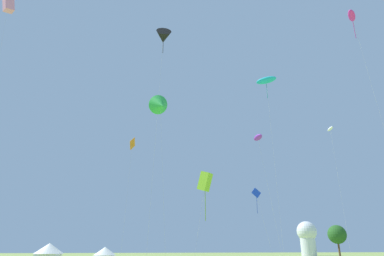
{
  "coord_description": "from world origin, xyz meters",
  "views": [
    {
      "loc": [
        -8.11,
        -3.15,
        2.17
      ],
      "look_at": [
        0.0,
        32.0,
        15.16
      ],
      "focal_mm": 31.44,
      "sensor_mm": 36.0,
      "label": 1
    }
  ],
  "objects": [
    {
      "name": "kite_purple_parafoil",
      "position": [
        13.21,
        43.24,
        18.56
      ],
      "size": [
        2.15,
        3.42,
        19.09
      ],
      "color": "purple",
      "rests_on": "ground"
    },
    {
      "name": "festival_tent_right",
      "position": [
        -17.68,
        58.35,
        1.69
      ],
      "size": [
        4.68,
        4.68,
        3.04
      ],
      "color": "white",
      "rests_on": "ground"
    },
    {
      "name": "kite_lime_box",
      "position": [
        2.02,
        34.08,
        9.46
      ],
      "size": [
        2.61,
        1.88,
        10.65
      ],
      "color": "#99DB2D",
      "rests_on": "ground"
    },
    {
      "name": "kite_cyan_parafoil",
      "position": [
        13.75,
        39.93,
        26.96
      ],
      "size": [
        3.24,
        3.19,
        27.61
      ],
      "color": "#1EB7CC",
      "rests_on": "ground"
    },
    {
      "name": "kite_white_parafoil",
      "position": [
        27.96,
        45.37,
        21.89
      ],
      "size": [
        1.4,
        2.53,
        22.36
      ],
      "color": "white",
      "rests_on": "ground"
    },
    {
      "name": "kite_orange_diamond",
      "position": [
        -5.59,
        55.37,
        19.7
      ],
      "size": [
        1.37,
        2.41,
        21.12
      ],
      "color": "orange",
      "rests_on": "ground"
    },
    {
      "name": "kite_blue_diamond",
      "position": [
        13.41,
        45.66,
        10.04
      ],
      "size": [
        2.62,
        1.35,
        11.18
      ],
      "color": "blue",
      "rests_on": "ground"
    },
    {
      "name": "kite_green_delta",
      "position": [
        -2.89,
        38.57,
        20.51
      ],
      "size": [
        3.25,
        3.66,
        22.21
      ],
      "color": "green",
      "rests_on": "ground"
    },
    {
      "name": "observatory_dome",
      "position": [
        54.8,
        101.14,
        6.01
      ],
      "size": [
        6.4,
        6.4,
        10.8
      ],
      "color": "white",
      "rests_on": "ground"
    },
    {
      "name": "kite_black_delta",
      "position": [
        -2.67,
        39.59,
        32.16
      ],
      "size": [
        2.58,
        3.02,
        33.63
      ],
      "color": "black",
      "rests_on": "ground"
    },
    {
      "name": "festival_tent_left",
      "position": [
        -8.86,
        58.35,
        1.37
      ],
      "size": [
        3.8,
        3.8,
        2.47
      ],
      "color": "white",
      "rests_on": "ground"
    },
    {
      "name": "kite_pink_box",
      "position": [
        -26.22,
        44.3,
        37.73
      ],
      "size": [
        3.31,
        3.22,
        39.17
      ],
      "color": "pink",
      "rests_on": "ground"
    },
    {
      "name": "tree_distant_left",
      "position": [
        45.4,
        72.12,
        5.42
      ],
      "size": [
        4.42,
        4.42,
        7.65
      ],
      "color": "brown",
      "rests_on": "ground"
    },
    {
      "name": "kite_magenta_parafoil",
      "position": [
        25.31,
        32.81,
        35.74
      ],
      "size": [
        3.59,
        3.06,
        36.38
      ],
      "color": "#E02DA3",
      "rests_on": "ground"
    }
  ]
}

